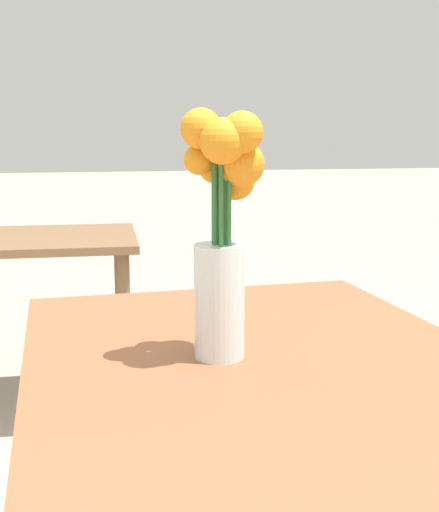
# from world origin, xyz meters

# --- Properties ---
(table_front) EXTENTS (0.75, 1.01, 0.76)m
(table_front) POSITION_xyz_m (0.00, 0.00, 0.65)
(table_front) COLOR brown
(table_front) RESTS_ON ground_plane
(flower_vase) EXTENTS (0.12, 0.14, 0.38)m
(flower_vase) POSITION_xyz_m (-0.06, 0.04, 0.95)
(flower_vase) COLOR silver
(flower_vase) RESTS_ON table_front
(table_back) EXTENTS (0.73, 0.66, 0.72)m
(table_back) POSITION_xyz_m (-0.39, 1.67, 0.58)
(table_back) COLOR brown
(table_back) RESTS_ON ground_plane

